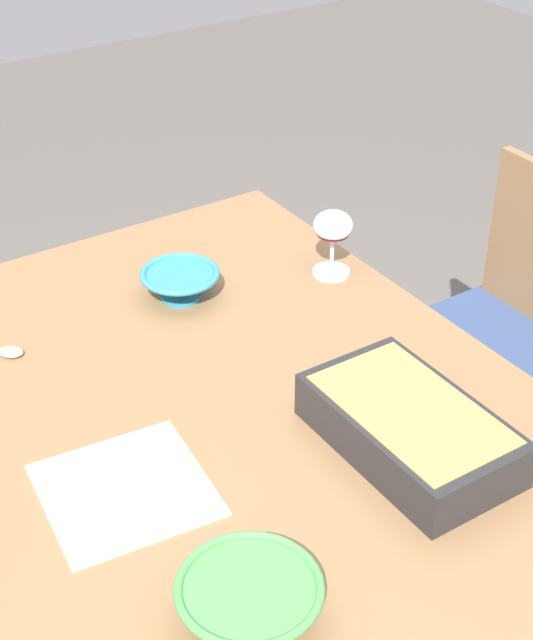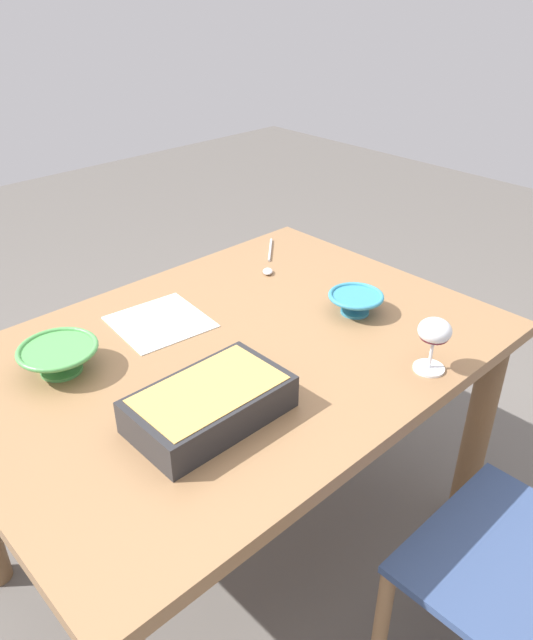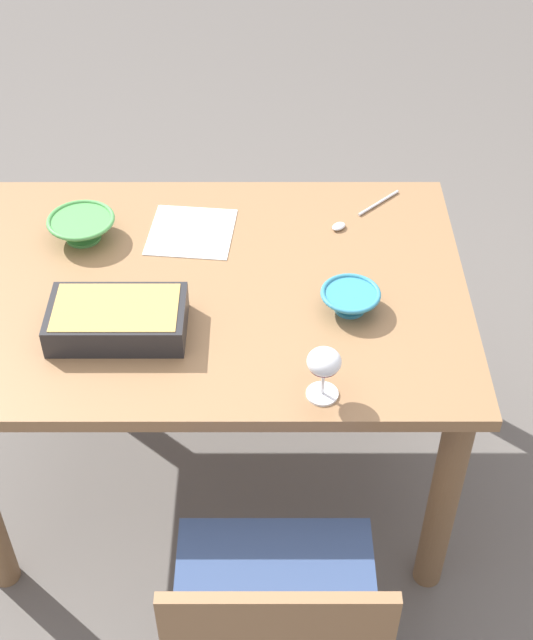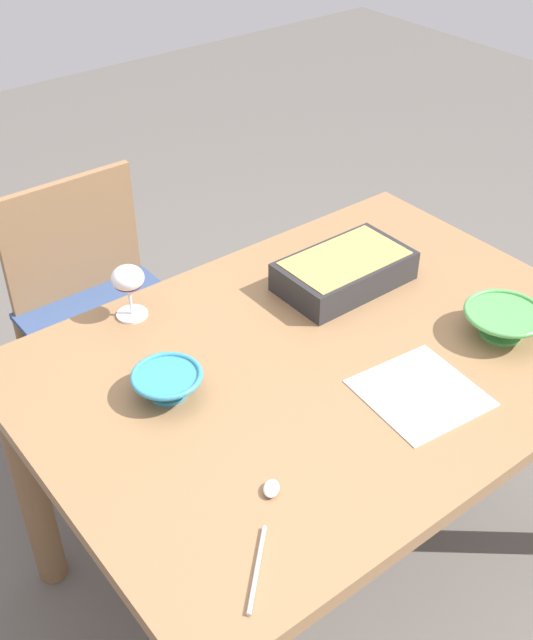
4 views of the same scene
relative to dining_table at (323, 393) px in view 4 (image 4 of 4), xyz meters
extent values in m
plane|color=#5B5651|center=(0.00, 0.00, -0.62)|extent=(8.00, 8.00, 0.00)
cube|color=olive|center=(0.00, 0.00, 0.10)|extent=(1.33, 0.95, 0.04)
cylinder|color=brown|center=(-0.59, 0.41, -0.27)|extent=(0.08, 0.08, 0.70)
cylinder|color=brown|center=(0.59, 0.41, -0.27)|extent=(0.08, 0.08, 0.70)
cube|color=#334772|center=(-0.16, 0.75, -0.17)|extent=(0.45, 0.44, 0.02)
cube|color=olive|center=(-0.16, 0.96, 0.03)|extent=(0.43, 0.02, 0.37)
cylinder|color=olive|center=(-0.37, 0.55, -0.40)|extent=(0.04, 0.04, 0.44)
cylinder|color=olive|center=(0.05, 0.55, -0.40)|extent=(0.04, 0.04, 0.44)
cylinder|color=olive|center=(-0.37, 0.96, -0.40)|extent=(0.04, 0.04, 0.44)
cylinder|color=olive|center=(0.05, 0.96, -0.40)|extent=(0.04, 0.04, 0.44)
cylinder|color=white|center=(-0.27, 0.39, 0.12)|extent=(0.07, 0.07, 0.01)
cylinder|color=white|center=(-0.27, 0.39, 0.16)|extent=(0.01, 0.01, 0.07)
ellipsoid|color=white|center=(-0.27, 0.39, 0.23)|extent=(0.08, 0.08, 0.06)
ellipsoid|color=#4C0A19|center=(-0.27, 0.39, 0.21)|extent=(0.07, 0.07, 0.03)
cube|color=#262628|center=(0.22, 0.18, 0.16)|extent=(0.33, 0.19, 0.08)
cube|color=tan|center=(0.22, 0.18, 0.19)|extent=(0.30, 0.17, 0.02)
cylinder|color=teal|center=(-0.35, 0.10, 0.12)|extent=(0.08, 0.08, 0.01)
cone|color=teal|center=(-0.35, 0.10, 0.15)|extent=(0.14, 0.14, 0.04)
torus|color=teal|center=(-0.35, 0.10, 0.17)|extent=(0.15, 0.15, 0.01)
cylinder|color=#4C994C|center=(0.37, -0.20, 0.12)|extent=(0.10, 0.10, 0.01)
cone|color=#4C994C|center=(0.37, -0.20, 0.15)|extent=(0.18, 0.18, 0.05)
torus|color=#4C994C|center=(0.37, -0.20, 0.18)|extent=(0.19, 0.19, 0.01)
cylinder|color=silver|center=(-0.47, -0.36, 0.12)|extent=(0.13, 0.12, 0.01)
ellipsoid|color=silver|center=(-0.34, -0.24, 0.13)|extent=(0.05, 0.05, 0.01)
cube|color=white|center=(0.07, -0.22, 0.12)|extent=(0.25, 0.26, 0.00)
camera|label=1|loc=(1.05, -0.62, 1.10)|focal=54.63mm
camera|label=2|loc=(0.82, 0.99, 0.95)|focal=34.18mm
camera|label=3|loc=(-0.14, 1.75, 1.59)|focal=49.38mm
camera|label=4|loc=(-0.94, -0.99, 1.23)|focal=44.01mm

